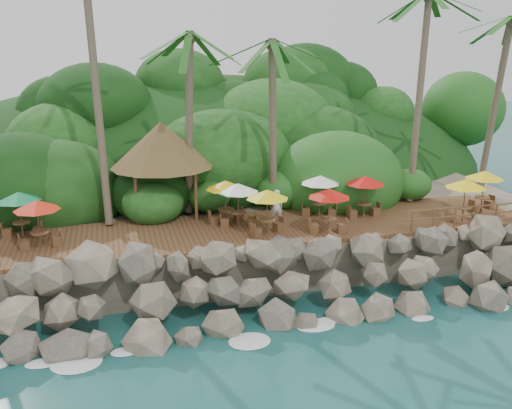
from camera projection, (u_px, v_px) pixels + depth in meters
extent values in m
plane|color=#19514F|center=(296.00, 334.00, 21.54)|extent=(140.00, 140.00, 0.00)
cube|color=gray|center=(216.00, 197.00, 36.11)|extent=(32.00, 25.20, 2.10)
ellipsoid|color=#143811|center=(198.00, 185.00, 43.37)|extent=(44.80, 28.00, 15.40)
cube|color=brown|center=(256.00, 229.00, 26.49)|extent=(26.00, 5.00, 0.20)
ellipsoid|color=white|center=(45.00, 361.00, 19.63)|extent=(1.20, 0.80, 0.06)
ellipsoid|color=white|center=(134.00, 350.00, 20.36)|extent=(1.20, 0.80, 0.06)
ellipsoid|color=white|center=(216.00, 339.00, 21.08)|extent=(1.20, 0.80, 0.06)
ellipsoid|color=white|center=(293.00, 329.00, 21.81)|extent=(1.20, 0.80, 0.06)
ellipsoid|color=white|center=(366.00, 320.00, 22.53)|extent=(1.20, 0.80, 0.06)
ellipsoid|color=white|center=(433.00, 311.00, 23.26)|extent=(1.20, 0.80, 0.06)
ellipsoid|color=white|center=(497.00, 303.00, 23.98)|extent=(1.20, 0.80, 0.06)
cylinder|color=brown|center=(96.00, 89.00, 25.78)|extent=(0.68, 2.29, 12.34)
cylinder|color=brown|center=(189.00, 127.00, 27.44)|extent=(0.76, 0.96, 8.69)
ellipsoid|color=#23601E|center=(186.00, 33.00, 26.22)|extent=(6.00, 6.00, 2.40)
cylinder|color=brown|center=(273.00, 129.00, 28.00)|extent=(0.72, 0.71, 8.35)
ellipsoid|color=#23601E|center=(274.00, 40.00, 26.83)|extent=(6.00, 6.00, 2.40)
cylinder|color=brown|center=(419.00, 100.00, 29.72)|extent=(1.34, 1.59, 10.65)
cylinder|color=brown|center=(495.00, 108.00, 31.26)|extent=(0.40, 1.46, 9.47)
ellipsoid|color=#23601E|center=(505.00, 17.00, 29.93)|extent=(6.00, 6.00, 2.40)
cylinder|color=brown|center=(136.00, 200.00, 26.59)|extent=(0.16, 0.16, 2.40)
cylinder|color=brown|center=(196.00, 196.00, 27.27)|extent=(0.16, 0.16, 2.40)
cylinder|color=brown|center=(133.00, 185.00, 29.19)|extent=(0.16, 0.16, 2.40)
cylinder|color=brown|center=(188.00, 182.00, 29.87)|extent=(0.16, 0.16, 2.40)
cone|color=brown|center=(161.00, 144.00, 27.58)|extent=(5.05, 5.05, 2.20)
cylinder|color=brown|center=(482.00, 204.00, 28.98)|extent=(0.07, 0.07, 0.67)
cylinder|color=brown|center=(482.00, 197.00, 28.88)|extent=(0.76, 0.76, 0.05)
cylinder|color=brown|center=(483.00, 191.00, 28.79)|extent=(0.05, 0.05, 2.00)
cone|color=yellow|center=(485.00, 175.00, 28.55)|extent=(1.91, 1.91, 0.41)
cube|color=brown|center=(473.00, 208.00, 28.68)|extent=(0.48, 0.48, 0.42)
cube|color=brown|center=(489.00, 204.00, 29.35)|extent=(0.48, 0.48, 0.42)
cylinder|color=brown|center=(238.00, 219.00, 26.50)|extent=(0.07, 0.07, 0.67)
cylinder|color=brown|center=(238.00, 212.00, 26.41)|extent=(0.76, 0.76, 0.05)
cylinder|color=brown|center=(238.00, 206.00, 26.32)|extent=(0.05, 0.05, 2.00)
cone|color=white|center=(238.00, 188.00, 26.08)|extent=(1.91, 1.91, 0.41)
cube|color=brown|center=(225.00, 222.00, 26.51)|extent=(0.45, 0.45, 0.42)
cube|color=brown|center=(252.00, 222.00, 26.57)|extent=(0.45, 0.45, 0.42)
cylinder|color=brown|center=(463.00, 214.00, 27.26)|extent=(0.07, 0.07, 0.67)
cylinder|color=brown|center=(463.00, 208.00, 27.16)|extent=(0.76, 0.76, 0.05)
cylinder|color=brown|center=(464.00, 201.00, 27.07)|extent=(0.05, 0.05, 2.00)
cone|color=yellow|center=(466.00, 184.00, 26.83)|extent=(1.91, 1.91, 0.41)
cube|color=brown|center=(449.00, 216.00, 27.37)|extent=(0.50, 0.50, 0.42)
cube|color=brown|center=(476.00, 217.00, 27.21)|extent=(0.50, 0.50, 0.42)
cylinder|color=brown|center=(23.00, 230.00, 25.07)|extent=(0.07, 0.07, 0.67)
cylinder|color=brown|center=(22.00, 222.00, 24.97)|extent=(0.76, 0.76, 0.05)
cylinder|color=brown|center=(21.00, 215.00, 24.88)|extent=(0.05, 0.05, 2.00)
cone|color=#0D763E|center=(18.00, 196.00, 24.64)|extent=(1.91, 1.91, 0.41)
cube|color=brown|center=(8.00, 233.00, 25.00)|extent=(0.41, 0.41, 0.42)
cube|color=brown|center=(38.00, 232.00, 25.21)|extent=(0.41, 0.41, 0.42)
cylinder|color=brown|center=(267.00, 227.00, 25.42)|extent=(0.07, 0.07, 0.67)
cylinder|color=brown|center=(267.00, 220.00, 25.32)|extent=(0.76, 0.76, 0.05)
cylinder|color=brown|center=(267.00, 213.00, 25.23)|extent=(0.05, 0.05, 2.00)
cone|color=yellow|center=(267.00, 194.00, 24.99)|extent=(1.91, 1.91, 0.41)
cube|color=brown|center=(256.00, 233.00, 25.08)|extent=(0.50, 0.50, 0.42)
cube|color=brown|center=(278.00, 227.00, 25.83)|extent=(0.50, 0.50, 0.42)
cylinder|color=brown|center=(328.00, 226.00, 25.60)|extent=(0.07, 0.07, 0.67)
cylinder|color=brown|center=(328.00, 219.00, 25.50)|extent=(0.76, 0.76, 0.05)
cylinder|color=brown|center=(329.00, 212.00, 25.41)|extent=(0.05, 0.05, 2.00)
cone|color=red|center=(329.00, 193.00, 25.17)|extent=(1.91, 1.91, 0.41)
cube|color=brown|center=(314.00, 229.00, 25.63)|extent=(0.46, 0.46, 0.42)
cube|color=brown|center=(342.00, 228.00, 25.64)|extent=(0.46, 0.46, 0.42)
cylinder|color=brown|center=(319.00, 210.00, 28.00)|extent=(0.07, 0.07, 0.67)
cylinder|color=brown|center=(319.00, 203.00, 27.90)|extent=(0.76, 0.76, 0.05)
cylinder|color=brown|center=(320.00, 197.00, 27.82)|extent=(0.05, 0.05, 2.00)
cone|color=white|center=(320.00, 180.00, 27.57)|extent=(1.91, 1.91, 0.41)
cube|color=brown|center=(306.00, 212.00, 28.12)|extent=(0.50, 0.50, 0.42)
cube|color=brown|center=(332.00, 213.00, 27.95)|extent=(0.50, 0.50, 0.42)
cylinder|color=brown|center=(364.00, 210.00, 27.90)|extent=(0.07, 0.07, 0.67)
cylinder|color=brown|center=(364.00, 204.00, 27.80)|extent=(0.76, 0.76, 0.05)
cylinder|color=brown|center=(364.00, 197.00, 27.71)|extent=(0.05, 0.05, 2.00)
cone|color=red|center=(365.00, 180.00, 27.47)|extent=(1.91, 1.91, 0.41)
cube|color=brown|center=(352.00, 214.00, 27.74)|extent=(0.41, 0.41, 0.42)
cube|color=brown|center=(375.00, 212.00, 28.13)|extent=(0.41, 0.41, 0.42)
cylinder|color=brown|center=(41.00, 240.00, 23.78)|extent=(0.07, 0.07, 0.67)
cylinder|color=brown|center=(40.00, 232.00, 23.68)|extent=(0.76, 0.76, 0.05)
cylinder|color=brown|center=(39.00, 225.00, 23.59)|extent=(0.05, 0.05, 2.00)
cone|color=red|center=(37.00, 205.00, 23.35)|extent=(1.91, 1.91, 0.41)
cube|color=brown|center=(25.00, 245.00, 23.55)|extent=(0.45, 0.45, 0.42)
cube|color=brown|center=(57.00, 241.00, 24.08)|extent=(0.45, 0.45, 0.42)
cylinder|color=brown|center=(226.00, 216.00, 27.02)|extent=(0.07, 0.07, 0.67)
cylinder|color=brown|center=(226.00, 209.00, 26.92)|extent=(0.76, 0.76, 0.05)
cylinder|color=brown|center=(226.00, 203.00, 26.83)|extent=(0.05, 0.05, 2.00)
cone|color=yellow|center=(226.00, 185.00, 26.59)|extent=(1.91, 1.91, 0.41)
cube|color=brown|center=(213.00, 220.00, 26.82)|extent=(0.43, 0.43, 0.42)
cube|color=brown|center=(239.00, 217.00, 27.28)|extent=(0.43, 0.43, 0.42)
cylinder|color=brown|center=(412.00, 221.00, 25.76)|extent=(0.10, 0.10, 1.00)
cylinder|color=brown|center=(434.00, 219.00, 26.03)|extent=(0.10, 0.10, 1.00)
cylinder|color=brown|center=(455.00, 217.00, 26.29)|extent=(0.10, 0.10, 1.00)
cylinder|color=brown|center=(476.00, 215.00, 26.56)|extent=(0.10, 0.10, 1.00)
cylinder|color=brown|center=(496.00, 214.00, 26.82)|extent=(0.10, 0.10, 1.00)
cube|color=brown|center=(467.00, 207.00, 26.30)|extent=(6.10, 0.06, 0.06)
cube|color=brown|center=(466.00, 215.00, 26.41)|extent=(6.10, 0.06, 0.06)
imported|color=silver|center=(277.00, 206.00, 26.98)|extent=(0.67, 0.53, 1.61)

